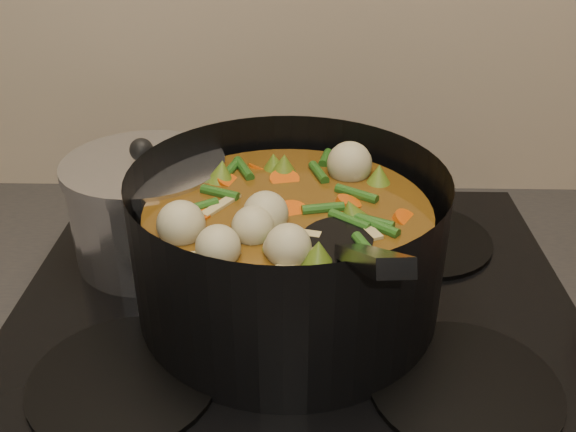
{
  "coord_description": "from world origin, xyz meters",
  "views": [
    {
      "loc": [
        0.01,
        1.35,
        1.37
      ],
      "look_at": [
        -0.01,
        1.92,
        1.04
      ],
      "focal_mm": 40.0,
      "sensor_mm": 36.0,
      "label": 1
    }
  ],
  "objects": [
    {
      "name": "stovetop",
      "position": [
        0.0,
        1.93,
        0.92
      ],
      "size": [
        0.62,
        0.54,
        0.03
      ],
      "color": "black",
      "rests_on": "counter"
    },
    {
      "name": "saucepan",
      "position": [
        -0.18,
        2.02,
        0.99
      ],
      "size": [
        0.19,
        0.19,
        0.16
      ],
      "rotation": [
        0.0,
        0.0,
        -0.42
      ],
      "color": "silver",
      "rests_on": "stovetop"
    },
    {
      "name": "stockpot",
      "position": [
        -0.01,
        1.92,
        1.01
      ],
      "size": [
        0.36,
        0.45,
        0.24
      ],
      "rotation": [
        0.0,
        0.0,
        -0.13
      ],
      "color": "black",
      "rests_on": "stovetop"
    }
  ]
}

